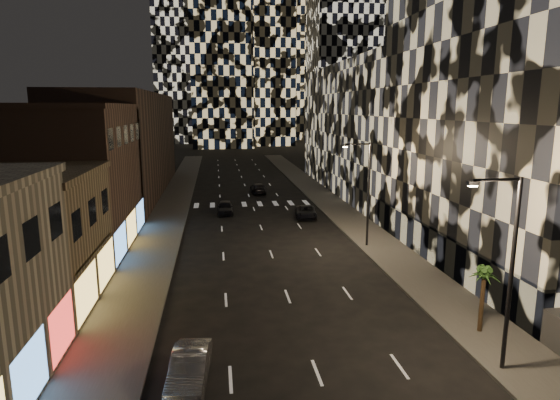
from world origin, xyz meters
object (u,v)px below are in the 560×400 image
object	(u,v)px
car_silver_parked	(189,369)
car_dark_oncoming	(258,188)
car_dark_rightlane	(306,212)
palm_tree	(484,278)
streetlight_far	(366,187)
streetlight_near	(508,262)
car_dark_midlane	(225,207)

from	to	relation	value
car_silver_parked	car_dark_oncoming	xyz separation A→B (m)	(7.29, 46.79, -0.04)
car_dark_rightlane	palm_tree	bearing A→B (deg)	-74.25
streetlight_far	car_silver_parked	bearing A→B (deg)	-126.53
car_silver_parked	car_dark_rightlane	xyz separation A→B (m)	(11.19, 30.67, -0.08)
streetlight_near	car_silver_parked	world-z (taller)	streetlight_near
car_dark_midlane	palm_tree	world-z (taller)	palm_tree
car_dark_midlane	car_silver_parked	bearing A→B (deg)	-92.62
car_dark_oncoming	car_dark_rightlane	size ratio (longest dim) A/B	1.02
streetlight_far	palm_tree	xyz separation A→B (m)	(1.24, -16.41, -2.17)
car_dark_oncoming	car_dark_rightlane	world-z (taller)	car_dark_oncoming
streetlight_near	car_dark_oncoming	distance (m)	48.40
car_silver_parked	car_dark_rightlane	size ratio (longest dim) A/B	0.95
car_dark_midlane	palm_tree	size ratio (longest dim) A/B	1.18
car_dark_rightlane	palm_tree	world-z (taller)	palm_tree
streetlight_near	palm_tree	distance (m)	4.38
car_silver_parked	car_dark_rightlane	world-z (taller)	car_silver_parked
car_dark_rightlane	palm_tree	size ratio (longest dim) A/B	1.29
car_silver_parked	car_dark_rightlane	bearing A→B (deg)	75.04
car_dark_oncoming	car_dark_rightlane	distance (m)	16.58
car_dark_oncoming	palm_tree	bearing A→B (deg)	99.11
car_silver_parked	palm_tree	bearing A→B (deg)	15.02
car_dark_oncoming	car_dark_midlane	bearing A→B (deg)	67.38
streetlight_far	car_dark_rightlane	distance (m)	12.83
car_silver_parked	car_dark_midlane	bearing A→B (deg)	91.21
streetlight_near	car_dark_rightlane	size ratio (longest dim) A/B	1.90
car_dark_oncoming	car_dark_rightlane	xyz separation A→B (m)	(3.90, -16.12, -0.04)
palm_tree	streetlight_near	bearing A→B (deg)	-109.00
streetlight_far	car_dark_rightlane	xyz separation A→B (m)	(-2.96, 11.57, -4.70)
streetlight_far	car_dark_oncoming	world-z (taller)	streetlight_far
car_dark_oncoming	streetlight_far	bearing A→B (deg)	102.63
streetlight_near	palm_tree	xyz separation A→B (m)	(1.24, 3.59, -2.17)
car_silver_parked	car_dark_rightlane	distance (m)	32.65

